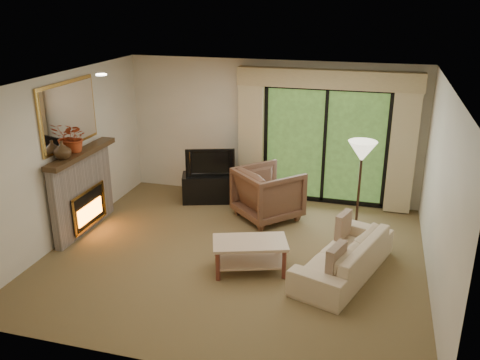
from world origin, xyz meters
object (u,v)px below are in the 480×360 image
(media_console, at_px, (211,187))
(coffee_table, at_px, (250,256))
(armchair, at_px, (268,193))
(sofa, at_px, (344,256))

(media_console, height_order, coffee_table, media_console)
(media_console, height_order, armchair, armchair)
(media_console, distance_m, coffee_table, 2.70)
(coffee_table, bearing_deg, armchair, 75.75)
(sofa, bearing_deg, coffee_table, -58.93)
(media_console, xyz_separation_m, sofa, (2.64, -2.05, 0.02))
(media_console, distance_m, armchair, 1.31)
(armchair, xyz_separation_m, sofa, (1.43, -1.58, -0.17))
(media_console, bearing_deg, armchair, -39.52)
(sofa, distance_m, coffee_table, 1.30)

